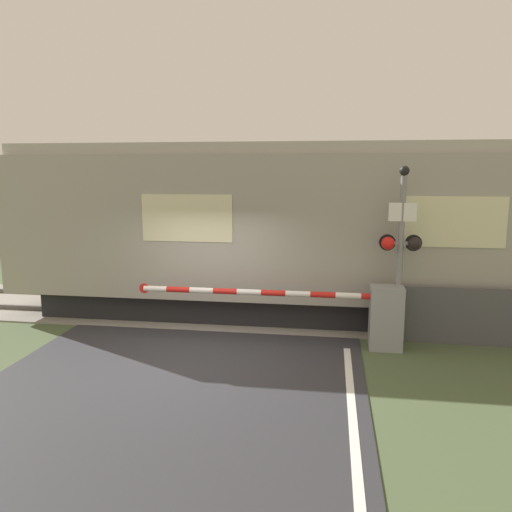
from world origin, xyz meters
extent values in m
plane|color=#475638|center=(0.00, 0.00, 0.00)|extent=(80.00, 80.00, 0.00)
cube|color=gray|center=(0.00, 3.21, 0.01)|extent=(36.00, 3.20, 0.03)
cube|color=#595451|center=(0.00, 2.49, 0.08)|extent=(36.00, 0.08, 0.10)
cube|color=#595451|center=(0.00, 3.93, 0.08)|extent=(36.00, 0.08, 0.10)
cube|color=black|center=(4.66, 3.21, 0.30)|extent=(17.39, 2.39, 0.60)
cube|color=#9E998E|center=(4.66, 3.21, 2.11)|extent=(18.90, 2.81, 3.01)
cube|color=#ADA89E|center=(4.66, 3.21, 3.73)|extent=(18.52, 2.58, 0.24)
cube|color=beige|center=(4.66, 1.80, 2.33)|extent=(1.89, 0.02, 0.96)
cube|color=beige|center=(-0.54, 1.80, 2.33)|extent=(1.89, 0.02, 0.96)
cube|color=gray|center=(3.42, 1.16, 0.60)|extent=(0.60, 0.44, 1.19)
cylinder|color=gray|center=(3.42, 1.16, 0.99)|extent=(0.16, 0.16, 0.18)
cylinder|color=red|center=(3.18, 1.16, 0.99)|extent=(0.47, 0.11, 0.11)
cylinder|color=white|center=(2.72, 1.16, 0.99)|extent=(0.47, 0.11, 0.11)
cylinder|color=red|center=(2.25, 1.16, 0.99)|extent=(0.47, 0.11, 0.11)
cylinder|color=white|center=(1.78, 1.16, 0.99)|extent=(0.47, 0.11, 0.11)
cylinder|color=red|center=(1.31, 1.16, 0.99)|extent=(0.47, 0.11, 0.11)
cylinder|color=white|center=(0.85, 1.16, 0.99)|extent=(0.47, 0.11, 0.11)
cylinder|color=red|center=(0.38, 1.16, 0.99)|extent=(0.47, 0.11, 0.11)
cylinder|color=white|center=(-0.09, 1.16, 0.99)|extent=(0.47, 0.11, 0.11)
cylinder|color=red|center=(-0.55, 1.16, 0.99)|extent=(0.47, 0.11, 0.11)
cylinder|color=white|center=(-1.02, 1.16, 0.99)|extent=(0.47, 0.11, 0.11)
cylinder|color=red|center=(-1.26, 1.16, 0.99)|extent=(0.20, 0.02, 0.20)
cylinder|color=gray|center=(3.64, 1.35, 1.59)|extent=(0.11, 0.11, 3.18)
cube|color=gray|center=(3.64, 1.35, 1.97)|extent=(0.59, 0.07, 0.07)
sphere|color=red|center=(3.40, 1.30, 1.97)|extent=(0.24, 0.24, 0.24)
sphere|color=black|center=(3.88, 1.30, 1.97)|extent=(0.24, 0.24, 0.24)
cylinder|color=black|center=(3.40, 1.41, 1.97)|extent=(0.30, 0.06, 0.30)
cylinder|color=black|center=(3.88, 1.41, 1.97)|extent=(0.30, 0.06, 0.30)
cube|color=white|center=(3.64, 1.31, 2.55)|extent=(0.49, 0.02, 0.33)
sphere|color=black|center=(3.64, 1.35, 3.28)|extent=(0.18, 0.18, 0.18)
cube|color=#4C4C51|center=(5.14, 1.61, 0.55)|extent=(3.77, 0.06, 1.10)
camera|label=1|loc=(2.36, -7.99, 3.30)|focal=35.00mm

